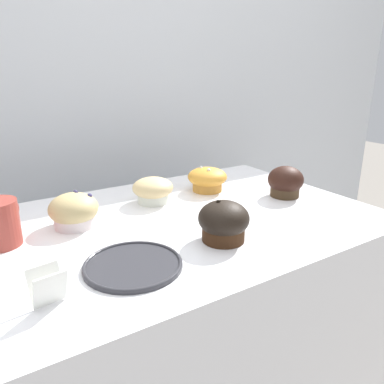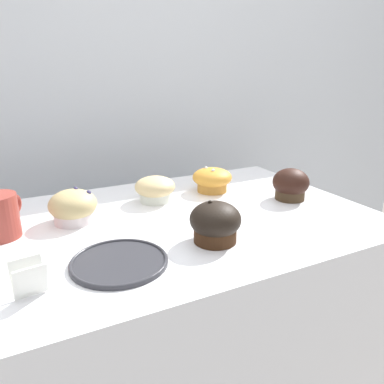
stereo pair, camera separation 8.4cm
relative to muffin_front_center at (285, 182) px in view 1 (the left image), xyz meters
The scene contains 9 objects.
wall_back 0.72m from the muffin_front_center, 120.37° to the left, with size 3.20×0.10×1.80m, color silver.
display_counter 0.63m from the muffin_front_center, behind, with size 1.00×0.64×0.94m, color white.
muffin_front_center is the anchor object (origin of this frame).
muffin_back_left 0.57m from the muffin_front_center, 169.50° to the left, with size 0.11×0.11×0.08m.
muffin_back_right 0.37m from the muffin_front_center, 155.71° to the left, with size 0.11×0.11×0.07m.
muffin_front_left 0.22m from the muffin_front_center, 134.58° to the left, with size 0.11×0.11×0.07m.
muffin_front_right 0.35m from the muffin_front_center, 156.82° to the right, with size 0.11×0.11×0.09m.
serving_plate 0.54m from the muffin_front_center, 165.22° to the right, with size 0.18×0.18×0.01m.
price_card 0.70m from the muffin_front_center, 165.37° to the right, with size 0.06×0.05×0.06m.
Camera 1 is at (-0.39, -0.72, 1.29)m, focal length 35.00 mm.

